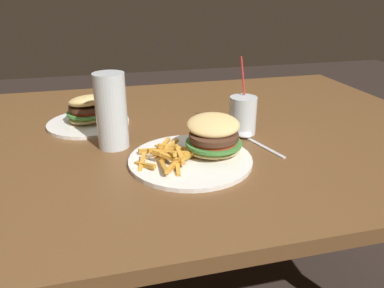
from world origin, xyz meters
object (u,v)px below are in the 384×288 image
at_px(beer_glass, 111,113).
at_px(meal_plate_far, 88,114).
at_px(meal_plate_near, 202,147).
at_px(juice_glass, 243,116).
at_px(spoon, 245,134).

relative_size(beer_glass, meal_plate_far, 0.80).
bearing_deg(meal_plate_far, meal_plate_near, -49.25).
xyz_separation_m(meal_plate_near, juice_glass, (0.15, 0.14, 0.02)).
height_order(juice_glass, spoon, juice_glass).
bearing_deg(juice_glass, meal_plate_far, 158.01).
bearing_deg(spoon, meal_plate_far, 47.98).
relative_size(beer_glass, juice_glass, 0.91).
bearing_deg(spoon, juice_glass, -24.40).
relative_size(spoon, meal_plate_far, 0.82).
xyz_separation_m(spoon, meal_plate_far, (-0.41, 0.20, 0.03)).
xyz_separation_m(meal_plate_near, meal_plate_far, (-0.26, 0.30, 0.00)).
distance_m(meal_plate_near, meal_plate_far, 0.40).
distance_m(meal_plate_near, juice_glass, 0.21).
distance_m(beer_glass, spoon, 0.36).
distance_m(juice_glass, meal_plate_far, 0.45).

